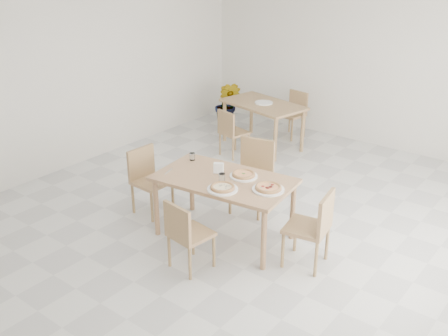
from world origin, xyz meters
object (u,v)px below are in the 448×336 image
Objects in this scene: chair_back_n at (294,111)px; plate_empty at (264,103)px; chair_north at (254,170)px; pizza_mushroom at (223,187)px; main_table at (224,185)px; pizza_pepperoni at (268,187)px; napkin_holder at (219,169)px; potted_plant at (228,105)px; plate_pepperoni at (268,189)px; second_table at (263,109)px; chair_back_s at (231,130)px; tumbler_a at (192,157)px; pizza_margherita at (244,174)px; chair_south at (185,232)px; chair_east at (314,224)px; chair_west at (147,176)px; plate_mushroom at (223,189)px; plate_margherita at (244,176)px; tumbler_b at (222,178)px.

chair_back_n is 2.68× the size of plate_empty.
pizza_mushroom is at bearing -85.04° from chair_north.
main_table is 2.05× the size of chair_back_n.
pizza_pepperoni is 2.24× the size of napkin_holder.
chair_north is at bearing -59.00° from plate_empty.
napkin_holder reaches higher than potted_plant.
pizza_pepperoni is (0.39, 0.30, 0.00)m from pizza_mushroom.
plate_pepperoni is 3.27m from second_table.
chair_north is 1.19× the size of chair_back_s.
tumbler_a reaches higher than second_table.
potted_plant is at bearing 130.36° from pizza_margherita.
chair_south is 1.34m from chair_east.
plate_empty is (-0.15, 2.81, 0.27)m from chair_west.
pizza_pepperoni is (0.00, -0.00, 0.02)m from plate_pepperoni.
plate_pepperoni is 3.87m from chair_back_n.
chair_south is at bearing -89.41° from main_table.
chair_back_n is 0.83m from plate_empty.
napkin_holder is at bearing 134.43° from plate_mushroom.
potted_plant reaches higher than chair_back_s.
plate_margherita is 3.31× the size of tumbler_b.
plate_margherita is at bearing 93.16° from pizza_mushroom.
tumbler_a is (-0.78, 0.02, 0.04)m from plate_margherita.
tumbler_b reaches higher than chair_west.
chair_back_s is at bearing -53.34° from chair_south.
chair_north is 1.15× the size of chair_back_n.
pizza_margherita reaches higher than chair_back_s.
chair_east is 2.94× the size of pizza_mushroom.
plate_empty is at bearing 119.68° from pizza_margherita.
pizza_pepperoni is 0.38× the size of chair_back_n.
napkin_holder reaches higher than main_table.
chair_north is at bearing 107.21° from pizza_mushroom.
chair_back_n is (-1.73, 3.44, -0.30)m from plate_pepperoni.
chair_south reaches higher than main_table.
pizza_mushroom reaches higher than chair_back_s.
plate_mushroom is (1.33, -0.16, 0.27)m from chair_west.
chair_west is 2.65× the size of plate_margherita.
plate_margherita is at bearing -85.02° from chair_south.
chair_back_n reaches higher than plate_empty.
pizza_mushroom is at bearing -27.99° from tumbler_a.
pizza_margherita reaches higher than plate_empty.
tumbler_b is 0.12× the size of chair_back_s.
chair_back_s is 1.49m from chair_back_n.
tumbler_a is at bearing -102.61° from chair_east.
napkin_holder is at bearing -157.67° from pizza_margherita.
pizza_margherita is 0.19× the size of second_table.
plate_margherita is 0.02m from pizza_margherita.
potted_plant is at bearing -141.12° from chair_east.
chair_north is 2.26m from plate_empty.
tumbler_a reaches higher than main_table.
chair_south is at bearing -64.75° from chair_back_n.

